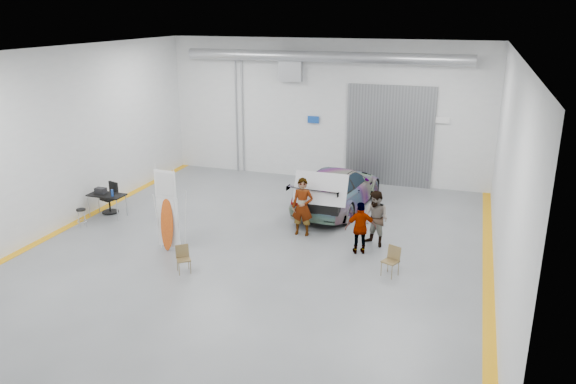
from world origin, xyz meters
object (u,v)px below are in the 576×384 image
(person_a, at_px, (303,207))
(person_b, at_px, (376,219))
(sedan_car, at_px, (337,188))
(surfboard_display, at_px, (167,216))
(folding_chair_far, at_px, (390,267))
(shop_stool, at_px, (82,218))
(work_table, at_px, (105,194))
(person_c, at_px, (361,228))
(folding_chair_near, at_px, (184,264))
(office_chair, at_px, (110,200))

(person_a, height_order, person_b, person_a)
(sedan_car, xyz_separation_m, person_b, (1.99, -3.11, 0.12))
(surfboard_display, distance_m, folding_chair_far, 6.83)
(shop_stool, bearing_deg, surfboard_display, -11.11)
(work_table, bearing_deg, shop_stool, -96.53)
(surfboard_display, bearing_deg, shop_stool, 172.94)
(person_b, distance_m, person_c, 0.81)
(person_c, xyz_separation_m, folding_chair_far, (1.10, -1.25, -0.56))
(folding_chair_near, height_order, work_table, work_table)
(person_c, distance_m, shop_stool, 9.51)
(folding_chair_far, height_order, office_chair, office_chair)
(shop_stool, xyz_separation_m, office_chair, (0.06, 1.58, 0.16))
(surfboard_display, height_order, work_table, surfboard_display)
(sedan_car, bearing_deg, person_a, 87.06)
(sedan_car, distance_m, folding_chair_near, 7.31)
(surfboard_display, xyz_separation_m, folding_chair_near, (1.20, -1.28, -0.85))
(surfboard_display, height_order, folding_chair_far, surfboard_display)
(surfboard_display, bearing_deg, work_table, 156.14)
(person_c, distance_m, work_table, 9.33)
(shop_stool, relative_size, work_table, 0.49)
(person_c, relative_size, folding_chair_far, 1.95)
(person_a, bearing_deg, shop_stool, -169.05)
(person_b, bearing_deg, sedan_car, 151.17)
(person_a, distance_m, office_chair, 7.31)
(person_c, bearing_deg, surfboard_display, -5.21)
(shop_stool, relative_size, office_chair, 0.59)
(person_c, bearing_deg, person_a, -43.67)
(person_b, distance_m, shop_stool, 9.94)
(person_a, bearing_deg, surfboard_display, -147.44)
(person_b, bearing_deg, folding_chair_near, -114.47)
(folding_chair_far, height_order, shop_stool, folding_chair_far)
(sedan_car, relative_size, person_b, 2.98)
(person_a, xyz_separation_m, person_b, (2.45, -0.15, -0.08))
(surfboard_display, bearing_deg, person_c, 19.90)
(person_b, relative_size, person_c, 1.09)
(work_table, bearing_deg, person_c, -2.03)
(person_a, distance_m, folding_chair_near, 4.50)
(surfboard_display, distance_m, work_table, 4.15)
(sedan_car, distance_m, surfboard_display, 6.77)
(person_a, bearing_deg, office_chair, 178.92)
(shop_stool, xyz_separation_m, work_table, (0.14, 1.19, 0.50))
(sedan_car, xyz_separation_m, work_table, (-7.67, -3.51, 0.06))
(person_b, relative_size, folding_chair_near, 2.28)
(person_a, distance_m, person_c, 2.29)
(person_c, bearing_deg, sedan_car, -87.77)
(person_a, height_order, person_c, person_a)
(folding_chair_near, distance_m, office_chair, 6.12)
(person_b, height_order, surfboard_display, surfboard_display)
(sedan_car, relative_size, shop_stool, 8.11)
(person_b, relative_size, shop_stool, 2.72)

